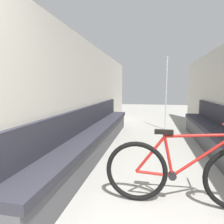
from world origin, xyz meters
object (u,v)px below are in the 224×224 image
object	(u,v)px
bench_seat_row_right	(224,143)
bicycle	(185,173)
grab_pole_near	(166,95)
bench_seat_row_left	(95,136)

from	to	relation	value
bench_seat_row_right	bicycle	bearing A→B (deg)	-119.63
bench_seat_row_right	grab_pole_near	xyz separation A→B (m)	(-0.88, 2.47, 0.78)
bench_seat_row_right	bicycle	size ratio (longest dim) A/B	3.04
bench_seat_row_right	grab_pole_near	size ratio (longest dim) A/B	2.40
bicycle	grab_pole_near	bearing A→B (deg)	94.90
bench_seat_row_left	bench_seat_row_right	world-z (taller)	same
bench_seat_row_right	grab_pole_near	world-z (taller)	grab_pole_near
bicycle	bench_seat_row_right	bearing A→B (deg)	66.03
bench_seat_row_left	bench_seat_row_right	bearing A→B (deg)	0.00
bench_seat_row_left	bicycle	size ratio (longest dim) A/B	3.04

